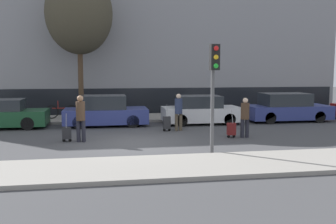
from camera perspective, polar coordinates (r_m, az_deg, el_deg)
ground_plane at (r=14.04m, az=-4.97°, el=-4.80°), size 80.00×80.00×0.00m
sidewalk_near at (r=10.39m, az=-3.33°, el=-8.50°), size 28.00×2.50×0.12m
sidewalk_far at (r=20.93m, az=-6.48°, el=-0.90°), size 28.00×3.00×0.12m
building_facade at (r=24.57m, az=-7.09°, el=11.07°), size 28.00×3.13×9.47m
parked_car_0 at (r=19.11m, az=-24.03°, el=-0.38°), size 4.06×1.71×1.36m
parked_car_1 at (r=18.53m, az=-9.56°, el=0.04°), size 4.02×1.88×1.49m
parked_car_2 at (r=19.05m, az=4.98°, el=0.21°), size 3.91×1.87×1.43m
parked_car_3 at (r=20.87m, az=17.62°, el=0.55°), size 4.38×1.86×1.49m
pedestrian_left at (r=14.51m, az=-13.18°, el=-0.52°), size 0.35×0.34×1.78m
trolley_left at (r=14.76m, az=-15.17°, el=-3.13°), size 0.34×0.29×1.09m
pedestrian_center at (r=16.75m, az=1.62°, el=0.33°), size 0.35×0.34×1.67m
trolley_center at (r=16.66m, az=-0.19°, el=-1.63°), size 0.34×0.29×1.20m
pedestrian_right at (r=15.37m, az=11.65°, el=-0.48°), size 0.35×0.34×1.62m
trolley_right at (r=15.29m, az=9.63°, el=-2.56°), size 0.34×0.29×1.14m
traffic_light at (r=11.85m, az=6.99°, el=5.36°), size 0.28×0.47×3.52m
parked_bicycle at (r=20.87m, az=-15.88°, el=0.06°), size 1.77×0.06×0.96m
bare_tree_near_crossing at (r=21.27m, az=-13.40°, el=14.38°), size 3.58×3.58×7.81m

